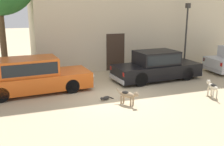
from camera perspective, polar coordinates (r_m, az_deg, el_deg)
The scene contains 7 objects.
ground_plane at distance 10.80m, azimuth 0.18°, elevation -4.89°, with size 80.00×80.00×0.00m, color tan.
parked_sedan_nearest at distance 11.46m, azimuth -17.03°, elevation -0.50°, with size 4.89×2.03×1.50m.
parked_sedan_second at distance 13.17m, azimuth 9.74°, elevation 1.62°, with size 4.61×1.93×1.45m.
stray_dog_spotted at distance 9.69m, azimuth 3.54°, elevation -4.79°, with size 0.61×0.93×0.59m.
stray_dog_tan at distance 11.29m, azimuth 21.20°, elevation -2.77°, with size 0.33×1.02×0.64m.
stray_cat at distance 10.24m, azimuth -1.47°, elevation -5.53°, with size 0.58×0.33×0.17m.
street_lamp at distance 16.18m, azimuth 16.06°, elevation 9.71°, with size 0.22×0.22×3.79m.
Camera 1 is at (-3.51, -9.59, 3.52)m, focal length 41.61 mm.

